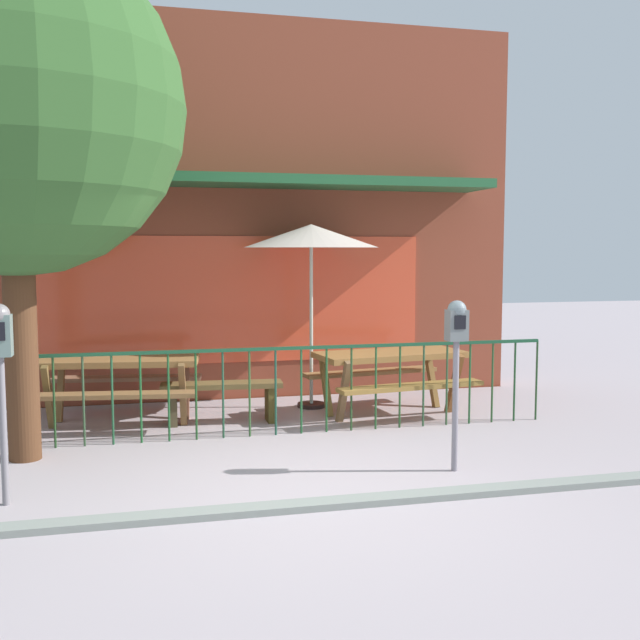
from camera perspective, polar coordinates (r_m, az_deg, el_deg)
name	(u,v)px	position (r m, az deg, el deg)	size (l,w,h in m)	color
ground	(302,494)	(6.36, -1.38, -13.11)	(40.00, 40.00, 0.00)	#A3979C
pub_storefront	(234,211)	(10.32, -6.58, 8.28)	(7.82, 1.43, 5.10)	#582613
patio_fence_front	(263,376)	(8.11, -4.41, -4.25)	(6.59, 0.04, 0.97)	#194A2D
picnic_table_left	(120,372)	(8.97, -15.03, -3.82)	(1.97, 1.59, 0.79)	olive
picnic_table_right	(390,365)	(9.19, 5.37, -3.44)	(1.97, 1.59, 0.79)	olive
patio_umbrella	(311,238)	(9.47, -0.68, 6.30)	(1.71, 1.71, 2.34)	black
patio_bench	(222,393)	(8.80, -7.49, -5.57)	(1.42, 0.43, 0.48)	brown
parking_meter_near	(456,340)	(6.84, 10.36, -1.49)	(0.18, 0.17, 1.56)	gray
parking_meter_far	(0,351)	(6.33, -23.21, -2.15)	(0.18, 0.17, 1.60)	slate
street_tree	(12,106)	(7.72, -22.41, 14.83)	(3.19, 3.19, 4.95)	#4F2F1B
curb_edge	(312,508)	(6.03, -0.63, -14.17)	(10.95, 0.20, 0.11)	gray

